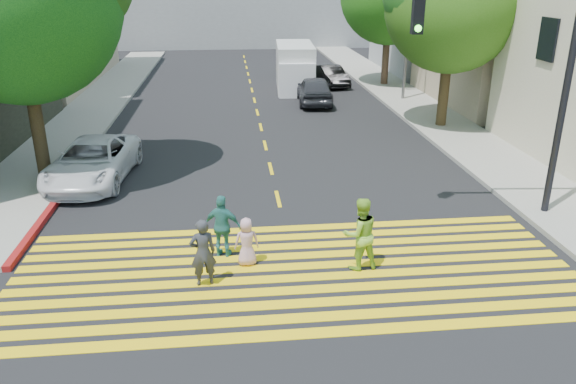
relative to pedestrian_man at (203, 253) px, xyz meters
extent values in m
plane|color=black|center=(2.15, -0.95, -0.81)|extent=(120.00, 120.00, 0.00)
cube|color=gray|center=(-6.35, 21.05, -0.74)|extent=(3.00, 40.00, 0.15)
cube|color=gray|center=(10.65, 14.05, -0.74)|extent=(3.00, 60.00, 0.15)
cube|color=maroon|center=(-4.75, 5.05, -0.73)|extent=(0.20, 8.00, 0.16)
cube|color=yellow|center=(2.15, -2.15, -0.81)|extent=(13.40, 0.35, 0.01)
cube|color=yellow|center=(2.15, -1.60, -0.81)|extent=(13.40, 0.35, 0.01)
cube|color=yellow|center=(2.15, -1.05, -0.81)|extent=(13.40, 0.35, 0.01)
cube|color=yellow|center=(2.15, -0.50, -0.81)|extent=(13.40, 0.35, 0.01)
cube|color=yellow|center=(2.15, 0.05, -0.81)|extent=(13.40, 0.35, 0.01)
cube|color=yellow|center=(2.15, 0.60, -0.81)|extent=(13.40, 0.35, 0.01)
cube|color=yellow|center=(2.15, 1.15, -0.81)|extent=(13.40, 0.35, 0.01)
cube|color=yellow|center=(2.15, 1.70, -0.81)|extent=(13.40, 0.35, 0.01)
cube|color=yellow|center=(2.15, 2.25, -0.81)|extent=(13.40, 0.35, 0.01)
cube|color=yellow|center=(2.15, 2.80, -0.81)|extent=(13.40, 0.35, 0.01)
cube|color=yellow|center=(2.15, 5.05, -0.81)|extent=(0.12, 1.40, 0.01)
cube|color=yellow|center=(2.15, 8.05, -0.81)|extent=(0.12, 1.40, 0.01)
cube|color=yellow|center=(2.15, 11.05, -0.81)|extent=(0.12, 1.40, 0.01)
cube|color=yellow|center=(2.15, 14.05, -0.81)|extent=(0.12, 1.40, 0.01)
cube|color=yellow|center=(2.15, 17.05, -0.81)|extent=(0.12, 1.40, 0.01)
cube|color=yellow|center=(2.15, 20.05, -0.81)|extent=(0.12, 1.40, 0.01)
cube|color=yellow|center=(2.15, 23.05, -0.81)|extent=(0.12, 1.40, 0.01)
cube|color=yellow|center=(2.15, 26.05, -0.81)|extent=(0.12, 1.40, 0.01)
cube|color=yellow|center=(2.15, 29.05, -0.81)|extent=(0.12, 1.40, 0.01)
cube|color=yellow|center=(2.15, 32.05, -0.81)|extent=(0.12, 1.40, 0.01)
cube|color=yellow|center=(2.15, 35.05, -0.81)|extent=(0.12, 1.40, 0.01)
cube|color=yellow|center=(2.15, 38.05, -0.81)|extent=(0.12, 1.40, 0.01)
cube|color=tan|center=(17.15, 18.05, 4.19)|extent=(10.00, 10.00, 10.00)
cylinder|color=black|center=(-5.69, 7.62, 0.86)|extent=(0.50, 0.50, 3.35)
sphere|color=#0A3910|center=(-5.69, 7.62, 5.11)|extent=(7.28, 7.28, 6.44)
cylinder|color=#312717|center=(10.45, 13.07, 0.74)|extent=(0.53, 0.53, 3.10)
sphere|color=#265D0E|center=(10.45, 13.07, 4.62)|extent=(6.75, 6.75, 5.83)
cylinder|color=#402919|center=(10.60, 23.57, 0.75)|extent=(0.44, 0.44, 3.13)
imported|color=#2E3036|center=(0.00, 0.00, 0.00)|extent=(0.66, 0.50, 1.63)
imported|color=#8DC537|center=(3.70, 0.39, 0.09)|extent=(0.99, 0.84, 1.81)
imported|color=#C494A6|center=(1.01, 0.85, -0.20)|extent=(0.63, 0.43, 1.22)
imported|color=#2F7A77|center=(0.44, 1.37, 0.00)|extent=(1.03, 0.66, 1.63)
imported|color=silver|center=(-3.99, 7.40, -0.10)|extent=(2.79, 5.31, 1.43)
imported|color=#27282E|center=(5.39, 18.81, -0.06)|extent=(2.09, 4.56, 1.51)
imported|color=#949599|center=(5.85, 28.95, -0.20)|extent=(2.29, 4.42, 1.22)
imported|color=black|center=(7.22, 23.87, -0.18)|extent=(1.94, 4.00, 1.27)
cube|color=silver|center=(4.83, 23.30, 0.54)|extent=(2.52, 5.55, 2.71)
cube|color=silver|center=(4.67, 20.92, 0.16)|extent=(2.14, 1.43, 1.95)
cylinder|color=black|center=(3.83, 21.41, -0.43)|extent=(0.32, 0.77, 0.76)
cylinder|color=black|center=(5.56, 21.30, -0.43)|extent=(0.32, 0.77, 0.76)
cylinder|color=black|center=(4.09, 25.31, -0.43)|extent=(0.32, 0.77, 0.76)
cylinder|color=black|center=(5.82, 25.19, -0.43)|extent=(0.32, 0.77, 0.76)
cylinder|color=black|center=(9.88, 2.95, 2.52)|extent=(0.22, 0.22, 6.67)
cube|color=black|center=(5.67, 3.33, 4.86)|extent=(0.31, 0.31, 0.93)
sphere|color=green|center=(5.66, 3.18, 4.55)|extent=(0.19, 0.19, 0.18)
cylinder|color=slate|center=(10.44, 18.99, 3.67)|extent=(0.19, 0.19, 8.96)
camera|label=1|loc=(0.72, -11.42, 5.87)|focal=35.00mm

